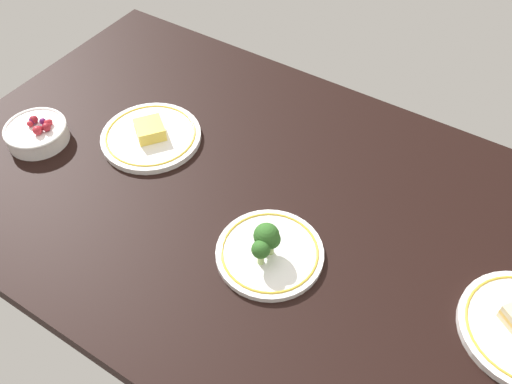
{
  "coord_description": "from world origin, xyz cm",
  "views": [
    {
      "loc": [
        39.56,
        -62.08,
        89.36
      ],
      "look_at": [
        0.0,
        0.0,
        6.0
      ],
      "focal_mm": 38.15,
      "sensor_mm": 36.0,
      "label": 1
    }
  ],
  "objects": [
    {
      "name": "bowl_berries",
      "position": [
        -51.26,
        -11.72,
        6.33
      ],
      "size": [
        13.98,
        13.98,
        5.78
      ],
      "color": "white",
      "rests_on": "dining_table"
    },
    {
      "name": "dining_table",
      "position": [
        0.0,
        0.0,
        2.0
      ],
      "size": [
        141.51,
        86.99,
        4.0
      ],
      "primitive_type": "cube",
      "color": "black",
      "rests_on": "ground"
    },
    {
      "name": "plate_broccoli",
      "position": [
        9.77,
        -10.84,
        5.92
      ],
      "size": [
        20.53,
        20.53,
        8.39
      ],
      "color": "white",
      "rests_on": "dining_table"
    },
    {
      "name": "plate_cheese",
      "position": [
        -29.87,
        2.29,
        5.08
      ],
      "size": [
        22.76,
        22.76,
        4.4
      ],
      "color": "white",
      "rests_on": "dining_table"
    }
  ]
}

